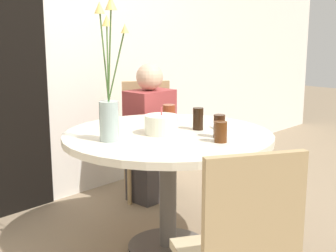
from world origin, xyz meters
name	(u,v)px	position (x,y,z in m)	size (l,w,h in m)	color
ground_plane	(168,249)	(0.00, 0.00, 0.00)	(16.00, 16.00, 0.00)	#89755B
wall_back	(45,29)	(0.00, 1.22, 1.30)	(8.00, 0.05, 2.60)	silver
dining_table	(168,153)	(0.00, 0.00, 0.60)	(1.20, 1.20, 0.72)	beige
chair_left_flank	(148,132)	(0.62, 0.80, 0.50)	(0.56, 0.56, 0.89)	tan
chair_near_front	(241,248)	(-0.53, -0.87, 0.50)	(0.55, 0.55, 0.89)	tan
birthday_cake	(161,124)	(-0.04, 0.01, 0.77)	(0.19, 0.19, 0.15)	white
flower_vase	(109,98)	(-0.36, 0.09, 0.95)	(0.18, 0.25, 0.74)	#9EB2AD
side_plate	(229,126)	(0.36, -0.16, 0.73)	(0.22, 0.22, 0.01)	white
drink_glass_0	(221,132)	(0.03, -0.35, 0.78)	(0.07, 0.07, 0.11)	#51280F
drink_glass_1	(169,116)	(0.12, 0.10, 0.79)	(0.08, 0.08, 0.14)	maroon
drink_glass_2	(198,119)	(0.18, -0.07, 0.79)	(0.06, 0.06, 0.13)	black
drink_glass_3	(219,126)	(0.11, -0.28, 0.78)	(0.06, 0.06, 0.13)	#33190C
person_woman	(150,137)	(0.52, 0.68, 0.49)	(0.34, 0.24, 1.05)	#383333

